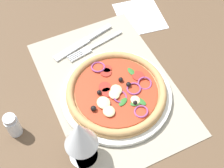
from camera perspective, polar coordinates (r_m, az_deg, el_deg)
The scene contains 9 objects.
ground_plane at distance 82.24cm, azimuth -0.31°, elevation -0.97°, with size 190.00×140.00×2.40cm, color brown.
placemat at distance 81.08cm, azimuth -0.32°, elevation -0.42°, with size 46.01×31.04×0.40cm, color #A39984.
plate at distance 78.60cm, azimuth 0.58°, elevation -2.06°, with size 27.90×27.90×1.19cm, color silver.
pizza at distance 77.17cm, azimuth 0.62°, elevation -1.41°, with size 25.09×25.09×2.68cm.
fork at distance 89.15cm, azimuth -3.50°, elevation 6.80°, with size 4.90×17.96×0.44cm.
knife at distance 90.50cm, azimuth -5.33°, elevation 7.62°, with size 6.88×19.72×0.62cm.
wine_glass at distance 63.29cm, azimuth -5.86°, elevation -9.32°, with size 7.20×7.20×14.90cm.
napkin at distance 98.89cm, azimuth 5.09°, elevation 12.31°, with size 14.89×13.40×0.36cm, color white.
pepper_shaker at distance 75.31cm, azimuth -17.67°, elevation -7.18°, with size 3.20×3.20×6.70cm.
Camera 1 is at (-41.70, 19.29, 67.01)cm, focal length 50.07 mm.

